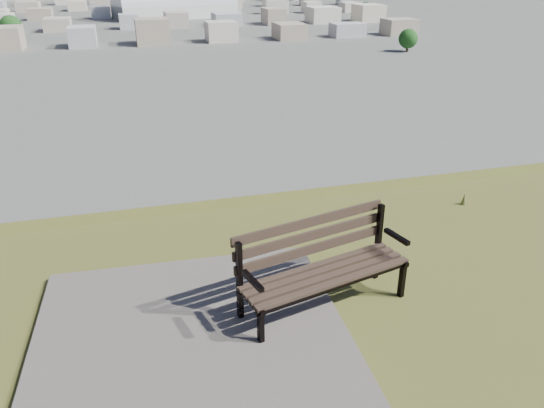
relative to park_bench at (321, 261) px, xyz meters
name	(u,v)px	position (x,y,z in m)	size (l,w,h in m)	color
park_bench	(321,261)	(0.00, 0.00, 0.00)	(1.84, 0.97, 0.92)	#3C2A22
gravel_patch	(199,392)	(-1.39, -0.93, -0.48)	(2.91, 4.15, 0.08)	#655D57
arena	(175,5)	(28.34, 291.83, -19.52)	(64.31, 37.67, 25.45)	silver
city_trees	(68,6)	(-25.90, 317.56, -20.69)	(406.52, 387.20, 9.98)	#362A1B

